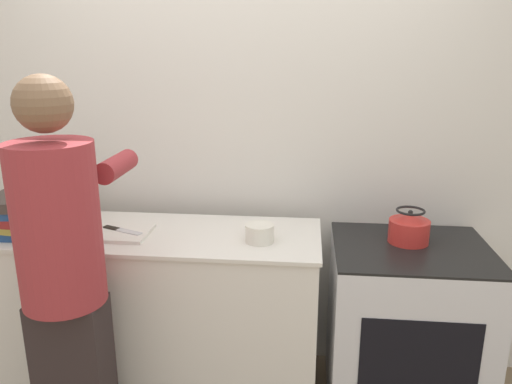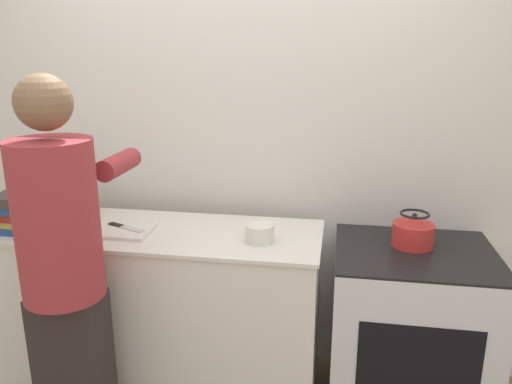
# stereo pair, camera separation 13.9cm
# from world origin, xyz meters

# --- Properties ---
(wall_back) EXTENTS (8.00, 0.05, 2.60)m
(wall_back) POSITION_xyz_m (0.00, 0.72, 1.30)
(wall_back) COLOR silver
(wall_back) RESTS_ON ground_plane
(counter) EXTENTS (1.73, 0.59, 0.93)m
(counter) POSITION_xyz_m (-0.42, 0.28, 0.47)
(counter) COLOR silver
(counter) RESTS_ON ground_plane
(oven) EXTENTS (0.76, 0.65, 0.89)m
(oven) POSITION_xyz_m (0.89, 0.33, 0.44)
(oven) COLOR silver
(oven) RESTS_ON ground_plane
(person) EXTENTS (0.38, 0.62, 1.73)m
(person) POSITION_xyz_m (-0.62, -0.20, 0.94)
(person) COLOR #2C2323
(person) RESTS_ON ground_plane
(cutting_board) EXTENTS (0.34, 0.25, 0.02)m
(cutting_board) POSITION_xyz_m (-0.57, 0.23, 0.94)
(cutting_board) COLOR silver
(cutting_board) RESTS_ON counter
(knife) EXTENTS (0.22, 0.12, 0.01)m
(knife) POSITION_xyz_m (-0.54, 0.24, 0.95)
(knife) COLOR silver
(knife) RESTS_ON cutting_board
(kettle) EXTENTS (0.20, 0.20, 0.17)m
(kettle) POSITION_xyz_m (0.88, 0.39, 0.96)
(kettle) COLOR red
(kettle) RESTS_ON oven
(bowl_prep) EXTENTS (0.14, 0.14, 0.09)m
(bowl_prep) POSITION_xyz_m (0.15, 0.21, 0.97)
(bowl_prep) COLOR silver
(bowl_prep) RESTS_ON counter
(canister_jar) EXTENTS (0.14, 0.14, 0.18)m
(canister_jar) POSITION_xyz_m (-0.87, 0.46, 1.02)
(canister_jar) COLOR #756047
(canister_jar) RESTS_ON counter
(book_stack) EXTENTS (0.23, 0.29, 0.19)m
(book_stack) POSITION_xyz_m (-1.05, 0.19, 1.03)
(book_stack) COLOR navy
(book_stack) RESTS_ON counter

